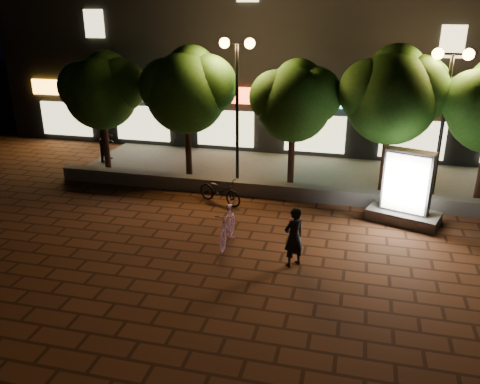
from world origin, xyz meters
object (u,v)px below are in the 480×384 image
(tree_right, at_px, (394,93))
(tree_left, at_px, (188,88))
(scooter_parked, at_px, (220,191))
(tree_far_left, at_px, (102,88))
(tree_mid, at_px, (295,99))
(street_lamp_right, at_px, (448,86))
(scooter_pink, at_px, (227,226))
(ad_kiosk, at_px, (406,194))
(street_lamp_left, at_px, (237,74))
(rider, at_px, (294,237))
(pedestrian, at_px, (107,140))

(tree_right, bearing_deg, tree_left, -180.00)
(scooter_parked, bearing_deg, tree_far_left, 87.92)
(tree_mid, relative_size, tree_right, 0.89)
(tree_right, xyz_separation_m, street_lamp_right, (1.64, -0.26, 0.33))
(tree_far_left, xyz_separation_m, tree_left, (3.50, 0.00, 0.15))
(tree_right, distance_m, scooter_pink, 7.51)
(tree_far_left, distance_m, scooter_pink, 8.79)
(tree_far_left, height_order, ad_kiosk, tree_far_left)
(street_lamp_left, height_order, ad_kiosk, street_lamp_left)
(street_lamp_right, relative_size, scooter_pink, 2.80)
(rider, bearing_deg, pedestrian, -82.08)
(scooter_pink, bearing_deg, street_lamp_left, 99.11)
(pedestrian, bearing_deg, tree_mid, -99.44)
(tree_left, bearing_deg, ad_kiosk, -17.87)
(street_lamp_left, xyz_separation_m, pedestrian, (-5.93, 1.08, -3.04))
(tree_left, xyz_separation_m, tree_mid, (4.00, -0.00, -0.23))
(tree_mid, relative_size, pedestrian, 2.47)
(tree_left, height_order, scooter_parked, tree_left)
(street_lamp_left, height_order, rider, street_lamp_left)
(tree_far_left, height_order, tree_right, tree_right)
(tree_left, height_order, tree_mid, tree_left)
(tree_left, distance_m, ad_kiosk, 8.62)
(tree_far_left, height_order, rider, tree_far_left)
(street_lamp_left, bearing_deg, scooter_pink, -78.88)
(tree_left, bearing_deg, tree_mid, -0.00)
(ad_kiosk, bearing_deg, scooter_pink, -150.51)
(tree_mid, bearing_deg, ad_kiosk, -33.28)
(tree_far_left, xyz_separation_m, tree_mid, (7.50, -0.00, -0.08))
(tree_far_left, height_order, scooter_parked, tree_far_left)
(tree_mid, xyz_separation_m, scooter_parked, (-2.10, -2.46, -2.76))
(tree_far_left, height_order, tree_left, tree_left)
(tree_far_left, xyz_separation_m, scooter_pink, (6.44, -5.31, -2.76))
(tree_right, xyz_separation_m, street_lamp_left, (-5.36, -0.26, 0.46))
(tree_right, xyz_separation_m, scooter_parked, (-5.40, -2.46, -3.11))
(ad_kiosk, distance_m, pedestrian, 12.30)
(street_lamp_left, xyz_separation_m, scooter_pink, (0.99, -5.05, -3.49))
(tree_left, distance_m, scooter_parked, 4.31)
(street_lamp_right, distance_m, scooter_pink, 8.54)
(pedestrian, bearing_deg, scooter_pink, -135.11)
(tree_mid, bearing_deg, street_lamp_right, -3.04)
(scooter_parked, xyz_separation_m, pedestrian, (-5.88, 3.28, 0.54))
(tree_far_left, xyz_separation_m, street_lamp_left, (5.45, -0.26, 0.74))
(tree_left, relative_size, tree_mid, 1.09)
(street_lamp_left, bearing_deg, street_lamp_right, 0.00)
(scooter_parked, bearing_deg, tree_left, 60.03)
(tree_mid, bearing_deg, street_lamp_left, -172.69)
(ad_kiosk, distance_m, scooter_parked, 5.97)
(tree_far_left, relative_size, ad_kiosk, 1.97)
(street_lamp_left, bearing_deg, tree_left, 172.30)
(tree_far_left, distance_m, street_lamp_left, 5.50)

